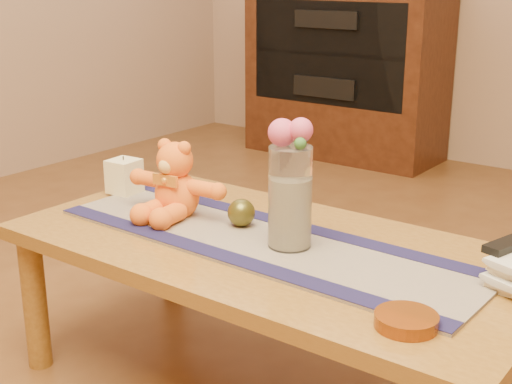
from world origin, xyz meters
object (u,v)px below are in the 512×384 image
Objects in this scene: bronze_ball at (241,213)px; book_bottom at (510,272)px; amber_dish at (406,321)px; teddy_bear at (176,180)px; tv_remote at (511,243)px; glass_vase at (290,197)px; pillar_candle at (124,176)px.

bronze_ball is 0.34× the size of book_bottom.
book_bottom is at bearing 76.87° from amber_dish.
tv_remote is at bearing 3.44° from teddy_bear.
glass_vase is at bearing -147.40° from tv_remote.
tv_remote is at bearing 4.08° from pillar_candle.
pillar_candle is 1.19m from book_bottom.
teddy_bear is 4.01× the size of bronze_ball.
teddy_bear is 0.92m from book_bottom.
tv_remote is at bearing 76.93° from amber_dish.
glass_vase reaches higher than pillar_candle.
glass_vase is at bearing 153.83° from amber_dish.
glass_vase is 0.55m from book_bottom.
glass_vase reaches higher than book_bottom.
teddy_bear is 2.90× the size of pillar_candle.
tv_remote is 1.24× the size of amber_dish.
teddy_bear is at bearing 178.39° from glass_vase.
tv_remote is (1.18, 0.08, 0.02)m from pillar_candle.
pillar_candle is 0.49m from bronze_ball.
pillar_candle is at bearing 174.13° from glass_vase.
book_bottom is 0.38m from amber_dish.
bronze_ball is at bearing -157.62° from book_bottom.
teddy_bear reaches higher than pillar_candle.
teddy_bear is 0.40m from glass_vase.
bronze_ball is at bearing 3.42° from teddy_bear.
glass_vase is at bearing -5.87° from pillar_candle.
teddy_bear reaches higher than book_bottom.
amber_dish is at bearing -22.34° from bronze_ball.
amber_dish is (1.10, -0.28, -0.05)m from pillar_candle.
amber_dish is at bearing -90.49° from book_bottom.
book_bottom is (0.70, 0.12, -0.04)m from bronze_ball.
tv_remote is at bearing -93.00° from book_bottom.
pillar_candle is 0.82× the size of amber_dish.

